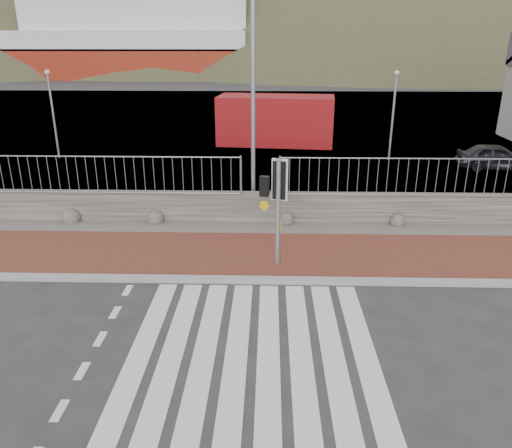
{
  "coord_description": "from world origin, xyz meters",
  "views": [
    {
      "loc": [
        0.29,
        -7.75,
        5.56
      ],
      "look_at": [
        -0.01,
        3.0,
        1.5
      ],
      "focal_mm": 35.0,
      "sensor_mm": 36.0,
      "label": 1
    }
  ],
  "objects_px": {
    "streetlight": "(257,76)",
    "shipping_container": "(276,120)",
    "traffic_signal_far": "(277,190)",
    "car_a": "(496,157)",
    "ferry": "(97,38)"
  },
  "relations": [
    {
      "from": "streetlight",
      "to": "shipping_container",
      "type": "height_order",
      "value": "streetlight"
    },
    {
      "from": "traffic_signal_far",
      "to": "shipping_container",
      "type": "height_order",
      "value": "traffic_signal_far"
    },
    {
      "from": "car_a",
      "to": "traffic_signal_far",
      "type": "bearing_deg",
      "value": 142.9
    },
    {
      "from": "traffic_signal_far",
      "to": "shipping_container",
      "type": "distance_m",
      "value": 15.67
    },
    {
      "from": "traffic_signal_far",
      "to": "car_a",
      "type": "height_order",
      "value": "traffic_signal_far"
    },
    {
      "from": "ferry",
      "to": "car_a",
      "type": "xyz_separation_m",
      "value": [
        34.96,
        -53.7,
        -4.79
      ]
    },
    {
      "from": "traffic_signal_far",
      "to": "shipping_container",
      "type": "bearing_deg",
      "value": -76.56
    },
    {
      "from": "traffic_signal_far",
      "to": "ferry",
      "type": "bearing_deg",
      "value": -54.65
    },
    {
      "from": "streetlight",
      "to": "car_a",
      "type": "relative_size",
      "value": 2.36
    },
    {
      "from": "shipping_container",
      "to": "streetlight",
      "type": "bearing_deg",
      "value": -87.75
    },
    {
      "from": "traffic_signal_far",
      "to": "shipping_container",
      "type": "relative_size",
      "value": 0.45
    },
    {
      "from": "shipping_container",
      "to": "car_a",
      "type": "bearing_deg",
      "value": -23.3
    },
    {
      "from": "ferry",
      "to": "shipping_container",
      "type": "relative_size",
      "value": 8.09
    },
    {
      "from": "streetlight",
      "to": "shipping_container",
      "type": "distance_m",
      "value": 11.92
    },
    {
      "from": "traffic_signal_far",
      "to": "streetlight",
      "type": "relative_size",
      "value": 0.36
    }
  ]
}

